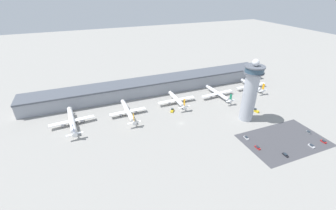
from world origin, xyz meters
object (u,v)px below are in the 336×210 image
airplane_gate_bravo (128,111)px  control_tower (250,91)px  car_grey_coupe (309,132)px  car_white_wagon (285,155)px  airplane_gate_echo (252,85)px  car_red_hatchback (324,141)px  service_truck_catering (172,110)px  car_green_van (311,146)px  car_black_suv (258,148)px  airplane_gate_delta (218,93)px  airplane_gate_charlie (177,100)px  airplane_gate_alpha (72,121)px  service_truck_fuel (255,111)px  car_blue_compact (246,138)px

airplane_gate_bravo → control_tower: bearing=-24.8°
car_grey_coupe → car_white_wagon: bearing=-160.6°
airplane_gate_echo → car_grey_coupe: 88.50m
car_red_hatchback → service_truck_catering: bearing=136.0°
car_green_van → car_black_suv: 40.67m
airplane_gate_bravo → airplane_gate_delta: size_ratio=1.04×
car_red_hatchback → airplane_gate_charlie: bearing=128.6°
airplane_gate_bravo → service_truck_catering: (40.33, -7.89, -3.32)m
airplane_gate_alpha → car_grey_coupe: airplane_gate_alpha is taller
control_tower → car_white_wagon: control_tower is taller
airplane_gate_alpha → car_red_hatchback: bearing=-28.3°
service_truck_fuel → car_green_van: 57.02m
service_truck_fuel → car_red_hatchback: (16.39, -56.52, -0.47)m
car_red_hatchback → car_black_suv: size_ratio=0.87×
car_green_van → service_truck_catering: bearing=131.2°
airplane_gate_charlie → service_truck_catering: airplane_gate_charlie is taller
airplane_gate_alpha → airplane_gate_echo: (192.38, 5.02, -0.38)m
airplane_gate_bravo → airplane_gate_charlie: (50.58, 4.81, 0.07)m
control_tower → airplane_gate_charlie: bearing=132.7°
airplane_gate_charlie → service_truck_catering: bearing=-128.9°
service_truck_fuel → car_grey_coupe: size_ratio=1.71×
service_truck_catering → car_grey_coupe: 115.16m
airplane_gate_echo → car_red_hatchback: bearing=-98.7°
airplane_gate_bravo → airplane_gate_echo: bearing=2.5°
airplane_gate_bravo → car_blue_compact: size_ratio=9.07×
airplane_gate_bravo → airplane_gate_alpha: bearing=178.4°
car_green_van → airplane_gate_charlie: bearing=123.4°
airplane_gate_bravo → car_green_van: size_ratio=9.38×
control_tower → airplane_gate_bravo: size_ratio=1.26×
airplane_gate_alpha → airplane_gate_echo: airplane_gate_alpha is taller
airplane_gate_alpha → airplane_gate_bravo: airplane_gate_alpha is taller
car_grey_coupe → car_black_suv: (-51.85, -0.25, -0.05)m
airplane_gate_charlie → service_truck_catering: size_ratio=5.94×
control_tower → airplane_gate_alpha: size_ratio=1.19×
control_tower → car_grey_coupe: control_tower is taller
airplane_gate_delta → service_truck_fuel: bearing=-68.0°
service_truck_fuel → car_blue_compact: bearing=-138.8°
airplane_gate_bravo → car_white_wagon: bearing=-46.3°
airplane_gate_bravo → service_truck_fuel: bearing=-18.3°
service_truck_fuel → car_green_van: service_truck_fuel is taller
car_white_wagon → service_truck_fuel: bearing=68.4°
airplane_gate_echo → airplane_gate_bravo: bearing=-177.5°
car_black_suv → airplane_gate_bravo: bearing=133.8°
airplane_gate_charlie → car_grey_coupe: bearing=-47.3°
service_truck_catering → car_red_hatchback: (89.02, -86.04, -0.28)m
airplane_gate_charlie → car_black_suv: (27.06, -85.84, -3.72)m
airplane_gate_bravo → service_truck_catering: airplane_gate_bravo is taller
service_truck_catering → service_truck_fuel: service_truck_fuel is taller
service_truck_fuel → car_red_hatchback: bearing=-73.8°
airplane_gate_echo → car_red_hatchback: airplane_gate_echo is taller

